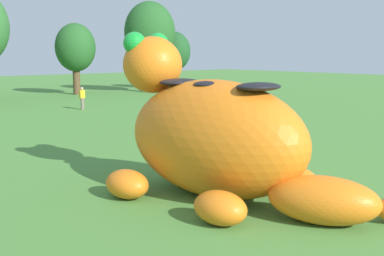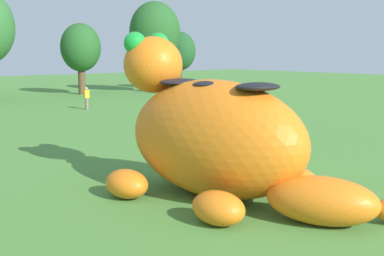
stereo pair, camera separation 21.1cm
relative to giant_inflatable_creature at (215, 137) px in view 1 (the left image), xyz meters
The scene contains 6 objects.
ground_plane 2.30m from the giant_inflatable_creature, 30.19° to the left, with size 160.00×160.00×0.00m, color #4C8438.
giant_inflatable_creature is the anchor object (origin of this frame).
tree_centre_right 38.03m from the giant_inflatable_creature, 68.62° to the left, with size 4.11×4.11×7.29m.
tree_mid_right 39.46m from the giant_inflatable_creature, 56.86° to the left, with size 5.51×5.51×9.79m.
tree_right 43.64m from the giant_inflatable_creature, 52.79° to the left, with size 3.81×3.81×6.77m.
spectator_mid_field 23.97m from the giant_inflatable_creature, 71.23° to the left, with size 0.38×0.26×1.71m.
Camera 1 is at (-10.90, -10.87, 4.26)m, focal length 44.85 mm.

